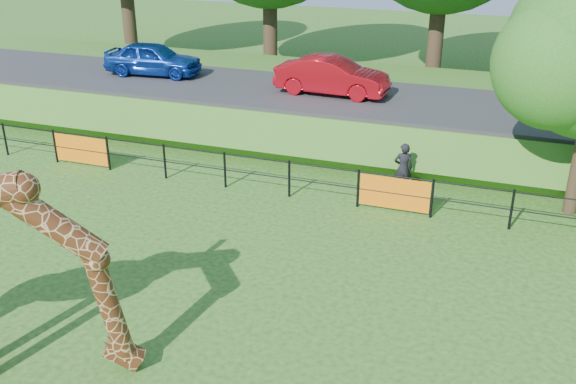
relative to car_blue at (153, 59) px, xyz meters
name	(u,v)px	position (x,y,z in m)	size (l,w,h in m)	color
ground	(139,370)	(8.03, -14.37, -2.07)	(90.00, 90.00, 0.00)	#265515
perimeter_fence	(289,179)	(8.03, -6.37, -1.52)	(28.07, 0.10, 1.10)	black
embankment	(355,105)	(8.03, 1.13, -1.42)	(40.00, 9.00, 1.30)	#265515
road	(346,97)	(8.03, -0.37, -0.71)	(40.00, 5.00, 0.12)	#313033
car_blue	(153,59)	(0.00, 0.00, 0.00)	(1.55, 3.84, 1.31)	#1642B3
car_red	(332,76)	(7.52, -0.40, 0.01)	(1.41, 4.03, 1.33)	red
visitor	(403,168)	(11.00, -4.98, -1.33)	(0.55, 0.36, 1.50)	black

